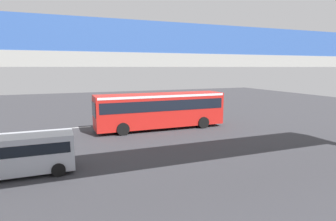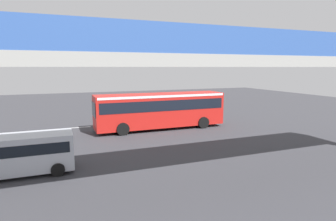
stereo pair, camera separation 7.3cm
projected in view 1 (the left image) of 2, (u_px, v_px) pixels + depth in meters
ground at (152, 129)px, 25.27m from camera, size 80.00×80.00×0.00m
city_bus at (160, 108)px, 24.99m from camera, size 11.54×2.85×3.15m
parked_van at (24, 152)px, 14.36m from camera, size 4.80×2.17×2.05m
bicycle_green at (40, 140)px, 19.89m from camera, size 1.77×0.44×0.96m
lane_dash_leftmost at (196, 119)px, 30.13m from camera, size 2.00×0.20×0.01m
lane_dash_left at (161, 121)px, 28.67m from camera, size 2.00×0.20×0.01m
lane_dash_centre at (123, 124)px, 27.21m from camera, size 2.00×0.20×0.01m
lane_dash_right at (80, 127)px, 25.74m from camera, size 2.00×0.20×0.01m
pedestrian_overpass at (237, 72)px, 12.91m from camera, size 25.81×2.60×7.07m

